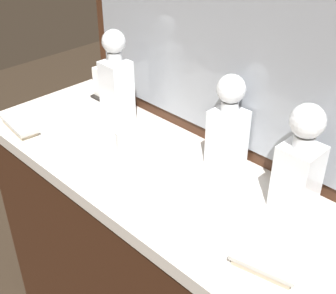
% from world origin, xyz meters
% --- Properties ---
extents(dresser, '(1.30, 0.46, 0.85)m').
position_xyz_m(dresser, '(0.00, 0.00, 0.42)').
color(dresser, '#381E11').
rests_on(dresser, ground_plane).
extents(dresser_mirror, '(1.08, 0.03, 0.75)m').
position_xyz_m(dresser_mirror, '(0.00, 0.21, 1.22)').
color(dresser_mirror, '#381E11').
rests_on(dresser_mirror, dresser).
extents(crystal_decanter_far_left, '(0.08, 0.08, 0.30)m').
position_xyz_m(crystal_decanter_far_left, '(-0.31, 0.09, 0.97)').
color(crystal_decanter_far_left, white).
rests_on(crystal_decanter_far_left, dresser).
extents(crystal_decanter_rear, '(0.08, 0.08, 0.26)m').
position_xyz_m(crystal_decanter_rear, '(0.08, 0.14, 0.95)').
color(crystal_decanter_rear, white).
rests_on(crystal_decanter_rear, dresser).
extents(crystal_decanter_far_right, '(0.09, 0.09, 0.27)m').
position_xyz_m(crystal_decanter_far_right, '(0.31, 0.12, 0.96)').
color(crystal_decanter_far_right, white).
rests_on(crystal_decanter_far_right, dresser).
extents(crystal_tumbler_far_right, '(0.09, 0.09, 0.11)m').
position_xyz_m(crystal_tumbler_far_right, '(-0.10, -0.04, 0.89)').
color(crystal_tumbler_far_right, white).
rests_on(crystal_tumbler_far_right, dresser).
extents(silver_brush_rear, '(0.17, 0.08, 0.02)m').
position_xyz_m(silver_brush_rear, '(-0.50, -0.16, 0.86)').
color(silver_brush_rear, '#B7A88C').
rests_on(silver_brush_rear, dresser).
extents(silver_brush_front, '(0.15, 0.08, 0.02)m').
position_xyz_m(silver_brush_front, '(0.38, -0.11, 0.86)').
color(silver_brush_front, '#B7A88C').
rests_on(silver_brush_front, dresser).
extents(porcelain_dish, '(0.07, 0.07, 0.01)m').
position_xyz_m(porcelain_dish, '(0.09, -0.05, 0.85)').
color(porcelain_dish, silver).
rests_on(porcelain_dish, dresser).
extents(napkin_holder, '(0.05, 0.05, 0.11)m').
position_xyz_m(napkin_holder, '(-0.50, 0.15, 0.89)').
color(napkin_holder, black).
rests_on(napkin_holder, dresser).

